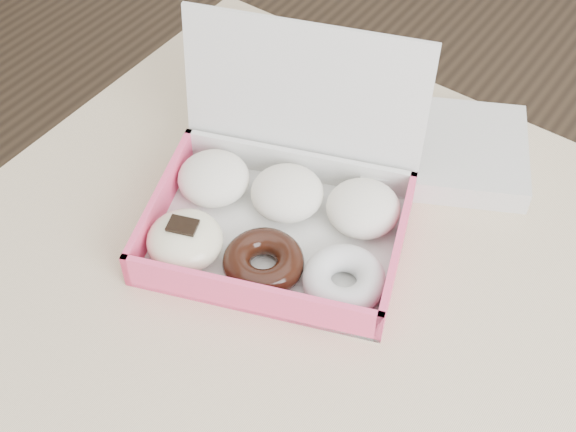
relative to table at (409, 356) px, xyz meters
The scene contains 3 objects.
table is the anchor object (origin of this frame).
donut_box 0.25m from the table, behind, with size 0.39×0.36×0.23m.
newspapers 0.30m from the table, 111.96° to the left, with size 0.22×0.18×0.04m, color silver.
Camera 1 is at (0.18, -0.52, 1.55)m, focal length 50.00 mm.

